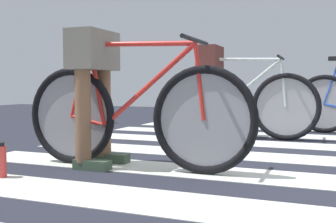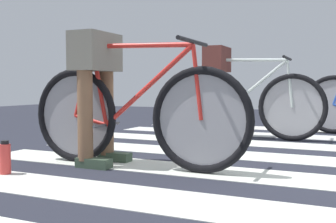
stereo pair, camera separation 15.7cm
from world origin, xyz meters
name	(u,v)px [view 1 (the left image)]	position (x,y,z in m)	size (l,w,h in m)	color
ground	(317,165)	(0.00, 0.00, 0.01)	(18.00, 14.00, 0.02)	#22242F
crosswalk_markings	(318,160)	(0.00, 0.13, 0.02)	(5.43, 5.03, 0.00)	silver
bicycle_1_of_4	(133,114)	(-1.19, -0.69, 0.41)	(1.74, 0.52, 0.93)	black
cyclist_1_of_4	(94,79)	(-1.50, -0.69, 0.65)	(0.31, 0.41, 0.97)	brown
bicycle_2_of_4	(237,104)	(-0.87, 1.23, 0.41)	(1.74, 0.52, 0.93)	black
cyclist_2_of_4	(210,78)	(-1.18, 1.23, 0.68)	(0.32, 0.41, 1.02)	tan
water_bottle	(1,161)	(-1.84, -1.26, 0.13)	(0.07, 0.07, 0.23)	red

